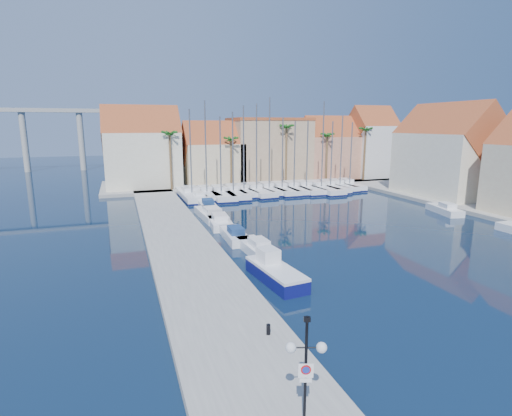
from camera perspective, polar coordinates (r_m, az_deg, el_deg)
The scene contains 40 objects.
ground at distance 28.67m, azimuth 11.58°, elevation -10.48°, with size 260.00×260.00×0.00m, color #081A31.
quay_west at distance 38.03m, azimuth -10.99°, elevation -4.45°, with size 6.00×77.00×0.50m, color gray.
shore_north at distance 75.36m, azimuth -0.33°, elevation 3.80°, with size 54.00×16.00×0.50m, color gray.
shore_east at distance 60.24m, azimuth 31.05°, elevation 0.05°, with size 12.00×60.00×0.50m, color gray.
lamp_post at distance 14.31m, azimuth 7.17°, elevation -20.15°, with size 1.35×0.70×4.12m.
bollard at distance 20.78m, azimuth 1.77°, elevation -16.95°, with size 0.21×0.21×0.53m, color black.
fishing_boat at distance 28.33m, azimuth 2.68°, elevation -9.02°, with size 2.64×6.12×2.08m.
motorboat_west_0 at distance 34.13m, azimuth 0.11°, elevation -5.67°, with size 2.14×5.85×1.40m.
motorboat_west_1 at distance 38.02m, azimuth -3.07°, elevation -3.85°, with size 2.00×5.71×1.40m.
motorboat_west_2 at distance 43.61m, azimuth -5.30°, elevation -1.83°, with size 2.68×6.79×1.40m.
motorboat_west_3 at distance 47.06m, azimuth -6.45°, elevation -0.84°, with size 2.64×7.50×1.40m.
motorboat_west_4 at distance 52.20m, azimuth -6.93°, elevation 0.40°, with size 2.30×6.07×1.40m.
motorboat_west_5 at distance 57.90m, azimuth -8.26°, elevation 1.49°, with size 2.21×6.24×1.40m.
motorboat_west_6 at distance 62.13m, azimuth -8.73°, elevation 2.18°, with size 2.65×7.23×1.40m.
motorboat_east_1 at distance 54.58m, azimuth 25.36°, elevation -0.17°, with size 2.98×5.91×1.40m.
sailboat_0 at distance 60.12m, azimuth -9.25°, elevation 1.90°, with size 3.24×11.88×12.94m.
sailboat_1 at distance 60.71m, azimuth -7.16°, elevation 2.10°, with size 3.03×9.68×14.17m.
sailboat_2 at distance 60.53m, azimuth -5.11°, elevation 2.06°, with size 3.65×11.60×11.93m.
sailboat_3 at distance 61.38m, azimuth -3.40°, elevation 2.24°, with size 3.22×11.23×12.63m.
sailboat_4 at distance 62.41m, azimuth -1.88°, elevation 2.46°, with size 2.47×8.96×13.58m.
sailboat_5 at distance 62.96m, azimuth -0.16°, elevation 2.51°, with size 3.77×11.23×13.85m.
sailboat_6 at distance 64.23m, azimuth 1.69°, elevation 2.73°, with size 2.99×9.87×14.89m.
sailboat_7 at distance 64.48m, azimuth 3.54°, elevation 2.70°, with size 2.83×10.52×11.83m.
sailboat_8 at distance 65.48m, azimuth 5.25°, elevation 2.81°, with size 3.25×10.56×11.28m.
sailboat_9 at distance 66.17m, azimuth 6.98°, elevation 2.86°, with size 3.31×11.20×11.42m.
sailboat_10 at distance 66.37m, azimuth 9.01°, elevation 2.85°, with size 3.58×11.72×14.34m.
sailboat_11 at distance 67.90m, azimuth 10.34°, elevation 2.99°, with size 2.73×10.30×11.31m.
sailboat_12 at distance 69.19m, azimuth 11.63°, elevation 3.12°, with size 3.07×9.32×12.24m.
sailboat_13 at distance 70.49m, azimuth 13.02°, elevation 3.21°, with size 3.17×9.25×11.18m.
building_0 at distance 69.96m, azimuth -15.94°, elevation 7.89°, with size 12.30×9.00×13.50m.
building_1 at distance 71.70m, azimuth -6.20°, elevation 7.38°, with size 10.30×8.00×11.00m.
building_2 at distance 75.76m, azimuth 1.84°, elevation 8.40°, with size 14.20×10.20×11.50m.
building_3 at distance 79.94m, azimuth 10.25°, elevation 8.11°, with size 10.30×8.00×12.00m.
building_4 at distance 83.79m, azimuth 16.06°, elevation 8.76°, with size 8.30×8.00×14.00m.
building_6 at distance 65.55m, azimuth 25.64°, elevation 6.96°, with size 9.00×14.30×13.50m.
palm_0 at distance 65.22m, azimuth -12.25°, elevation 10.07°, with size 2.60×2.60×10.15m.
palm_1 at distance 67.18m, azimuth -3.61°, elevation 9.55°, with size 2.60×2.60×9.15m.
palm_2 at distance 70.44m, azimuth 4.39°, elevation 11.18°, with size 2.60×2.60×11.15m.
palm_3 at distance 73.99m, azimuth 10.16°, elevation 9.97°, with size 2.60×2.60×9.65m.
palm_4 at distance 78.15m, azimuth 15.42°, elevation 10.51°, with size 2.60×2.60×10.65m.
Camera 1 is at (-13.77, -22.73, 10.76)m, focal length 28.00 mm.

